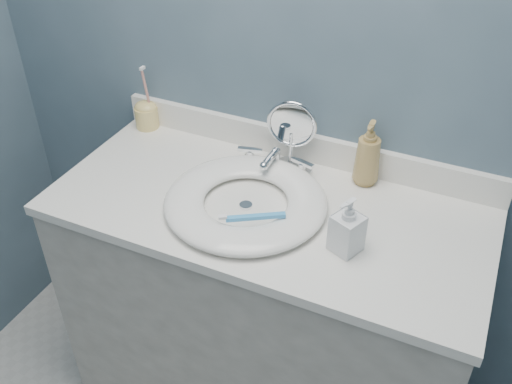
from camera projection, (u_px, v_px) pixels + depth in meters
The scene contains 12 objects.
back_wall at pixel (308, 60), 1.59m from camera, with size 2.20×0.02×2.40m, color #435664.
vanity_cabinet at pixel (265, 316), 1.85m from camera, with size 1.20×0.55×0.85m, color beige.
countertop at pixel (267, 209), 1.59m from camera, with size 1.22×0.57×0.03m, color white.
backsplash at pixel (301, 146), 1.74m from camera, with size 1.22×0.02×0.09m, color white.
basin at pixel (246, 201), 1.56m from camera, with size 0.45×0.45×0.04m, color white, non-canonical shape.
drain at pixel (246, 206), 1.57m from camera, with size 0.04×0.04×0.01m, color silver.
faucet at pixel (274, 162), 1.70m from camera, with size 0.25×0.13×0.07m.
makeup_mirror at pixel (292, 132), 1.66m from camera, with size 0.15×0.08×0.22m.
soap_bottle_amber at pixel (368, 153), 1.61m from camera, with size 0.08×0.08×0.20m, color #AA8A4C.
soap_bottle_clear at pixel (348, 225), 1.39m from camera, with size 0.07×0.07×0.15m, color silver.
toothbrush_holder at pixel (146, 113), 1.90m from camera, with size 0.08×0.08×0.22m.
toothbrush_lying at pixel (253, 217), 1.47m from camera, with size 0.16×0.10×0.02m.
Camera 1 is at (0.49, -0.17, 1.85)m, focal length 40.00 mm.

